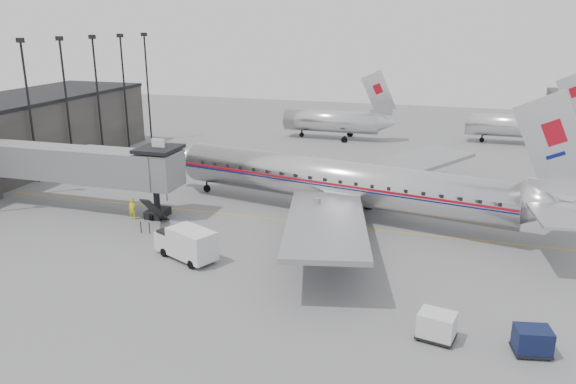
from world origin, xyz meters
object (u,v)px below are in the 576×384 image
object	(u,v)px
airliner	(346,182)
baggage_cart_white	(437,325)
baggage_cart_navy	(532,340)
ramp_worker	(132,209)
service_van	(186,242)

from	to	relation	value
airliner	baggage_cart_white	xyz separation A→B (m)	(8.95, -18.85, -2.25)
baggage_cart_navy	airliner	bearing A→B (deg)	115.27
baggage_cart_white	baggage_cart_navy	bearing A→B (deg)	11.63
baggage_cart_navy	ramp_worker	distance (m)	34.04
airliner	ramp_worker	world-z (taller)	airliner
airliner	service_van	bearing A→B (deg)	-114.72
airliner	ramp_worker	xyz separation A→B (m)	(-17.86, -6.49, -2.14)
service_van	airliner	bearing A→B (deg)	78.98
service_van	baggage_cart_white	size ratio (longest dim) A/B	2.38
airliner	baggage_cart_navy	xyz separation A→B (m)	(13.87, -18.85, -2.30)
airliner	ramp_worker	bearing A→B (deg)	-148.72
baggage_cart_white	ramp_worker	bearing A→B (deg)	166.88
service_van	ramp_worker	distance (m)	10.63
service_van	baggage_cart_white	world-z (taller)	service_van
service_van	ramp_worker	xyz separation A→B (m)	(-8.51, 6.37, -0.31)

